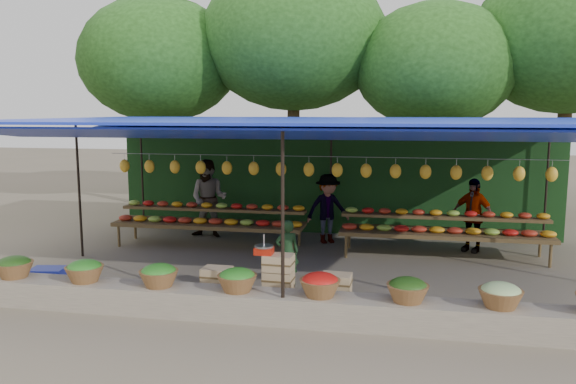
% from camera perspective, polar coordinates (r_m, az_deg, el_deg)
% --- Properties ---
extents(ground, '(60.00, 60.00, 0.00)m').
position_cam_1_polar(ground, '(10.79, 2.53, -7.74)').
color(ground, '#665E4B').
rests_on(ground, ground).
extents(stone_curb, '(10.60, 0.55, 0.40)m').
position_cam_1_polar(stone_curb, '(8.15, -0.32, -11.65)').
color(stone_curb, '#746A5D').
rests_on(stone_curb, ground).
extents(stall_canopy, '(10.80, 6.60, 2.82)m').
position_cam_1_polar(stall_canopy, '(10.43, 2.68, 6.65)').
color(stall_canopy, black).
rests_on(stall_canopy, ground).
extents(produce_baskets, '(8.98, 0.58, 0.34)m').
position_cam_1_polar(produce_baskets, '(8.05, -1.03, -9.17)').
color(produce_baskets, brown).
rests_on(produce_baskets, stone_curb).
extents(netting_backdrop, '(10.60, 0.06, 2.50)m').
position_cam_1_polar(netting_backdrop, '(13.60, 4.49, 0.97)').
color(netting_backdrop, '#1C4217').
rests_on(netting_backdrop, ground).
extents(tree_row, '(16.51, 5.50, 7.12)m').
position_cam_1_polar(tree_row, '(16.47, 7.60, 14.24)').
color(tree_row, '#352313').
rests_on(tree_row, ground).
extents(fruit_table_left, '(4.21, 0.95, 0.93)m').
position_cam_1_polar(fruit_table_left, '(12.50, -7.92, -2.72)').
color(fruit_table_left, '#513B20').
rests_on(fruit_table_left, ground).
extents(fruit_table_right, '(4.21, 0.95, 0.93)m').
position_cam_1_polar(fruit_table_right, '(11.90, 15.58, -3.51)').
color(fruit_table_right, '#513B20').
rests_on(fruit_table_right, ground).
extents(crate_counter, '(2.37, 0.36, 0.77)m').
position_cam_1_polar(crate_counter, '(8.85, -1.15, -9.26)').
color(crate_counter, tan).
rests_on(crate_counter, ground).
extents(weighing_scale, '(0.29, 0.29, 0.31)m').
position_cam_1_polar(weighing_scale, '(8.74, -2.46, -5.84)').
color(weighing_scale, red).
rests_on(weighing_scale, crate_counter).
extents(vendor_seated, '(0.48, 0.39, 1.13)m').
position_cam_1_polar(vendor_seated, '(9.70, -0.08, -6.12)').
color(vendor_seated, '#1A3A1C').
rests_on(vendor_seated, ground).
extents(customer_left, '(0.91, 0.72, 1.84)m').
position_cam_1_polar(customer_left, '(13.34, -8.04, -0.67)').
color(customer_left, slate).
rests_on(customer_left, ground).
extents(customer_mid, '(1.17, 0.99, 1.57)m').
position_cam_1_polar(customer_mid, '(12.68, 4.06, -1.69)').
color(customer_mid, slate).
rests_on(customer_mid, ground).
extents(customer_right, '(0.98, 0.82, 1.57)m').
position_cam_1_polar(customer_right, '(12.50, 18.23, -2.24)').
color(customer_right, slate).
rests_on(customer_right, ground).
extents(blue_crate_back, '(0.60, 0.48, 0.33)m').
position_cam_1_polar(blue_crate_back, '(10.47, -23.18, -7.99)').
color(blue_crate_back, navy).
rests_on(blue_crate_back, ground).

